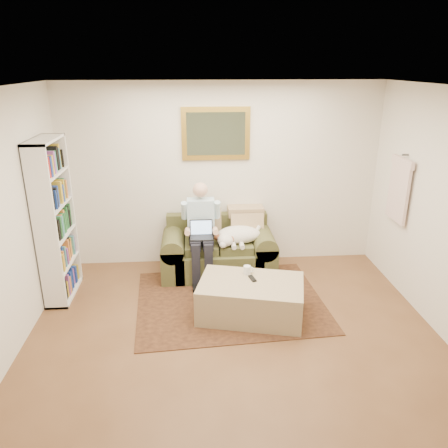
{
  "coord_description": "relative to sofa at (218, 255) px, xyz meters",
  "views": [
    {
      "loc": [
        -0.41,
        -3.54,
        2.81
      ],
      "look_at": [
        -0.04,
        1.47,
        0.95
      ],
      "focal_mm": 35.0,
      "sensor_mm": 36.0,
      "label": 1
    }
  ],
  "objects": [
    {
      "name": "sleeping_dog",
      "position": [
        0.28,
        -0.08,
        0.33
      ],
      "size": [
        0.64,
        0.41,
        0.24
      ],
      "primitive_type": null,
      "color": "white",
      "rests_on": "sofa"
    },
    {
      "name": "tv_remote",
      "position": [
        0.33,
        -1.08,
        0.17
      ],
      "size": [
        0.08,
        0.16,
        0.02
      ],
      "primitive_type": "cube",
      "rotation": [
        0.0,
        0.0,
        0.24
      ],
      "color": "black",
      "rests_on": "ottoman"
    },
    {
      "name": "sofa",
      "position": [
        0.0,
        0.0,
        0.0
      ],
      "size": [
        1.57,
        0.8,
        0.94
      ],
      "color": "#4D4E29",
      "rests_on": "room_shell"
    },
    {
      "name": "coffee_mug",
      "position": [
        0.29,
        -0.93,
        0.21
      ],
      "size": [
        0.08,
        0.08,
        0.1
      ],
      "primitive_type": "cylinder",
      "color": "white",
      "rests_on": "ottoman"
    },
    {
      "name": "rug",
      "position": [
        0.09,
        -0.82,
        -0.27
      ],
      "size": [
        2.4,
        1.98,
        0.01
      ],
      "primitive_type": "cube",
      "rotation": [
        0.0,
        0.0,
        0.07
      ],
      "color": "black",
      "rests_on": "room_shell"
    },
    {
      "name": "wall_mirror",
      "position": [
        0.0,
        0.4,
        1.63
      ],
      "size": [
        0.94,
        0.04,
        0.72
      ],
      "color": "gold",
      "rests_on": "room_shell"
    },
    {
      "name": "hanging_shirt",
      "position": [
        2.26,
        -0.47,
        1.08
      ],
      "size": [
        0.06,
        0.52,
        0.9
      ],
      "primitive_type": null,
      "color": "beige",
      "rests_on": "room_shell"
    },
    {
      "name": "room_shell",
      "position": [
        0.07,
        -1.71,
        1.03
      ],
      "size": [
        4.51,
        5.0,
        2.61
      ],
      "color": "brown",
      "rests_on": "ground"
    },
    {
      "name": "ottoman",
      "position": [
        0.31,
        -1.16,
        -0.05
      ],
      "size": [
        1.34,
        1.02,
        0.43
      ],
      "primitive_type": "cube",
      "rotation": [
        0.0,
        0.0,
        -0.24
      ],
      "color": "tan",
      "rests_on": "room_shell"
    },
    {
      "name": "laptop",
      "position": [
        -0.23,
        -0.2,
        0.42
      ],
      "size": [
        0.3,
        0.24,
        0.22
      ],
      "color": "black",
      "rests_on": "seated_man"
    },
    {
      "name": "seated_man",
      "position": [
        -0.23,
        -0.14,
        0.39
      ],
      "size": [
        0.52,
        0.74,
        1.32
      ],
      "primitive_type": null,
      "color": "#8CC5D8",
      "rests_on": "sofa"
    },
    {
      "name": "bookshelf",
      "position": [
        -2.03,
        -0.47,
        0.73
      ],
      "size": [
        0.28,
        0.8,
        2.0
      ],
      "primitive_type": null,
      "color": "white",
      "rests_on": "room_shell"
    }
  ]
}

